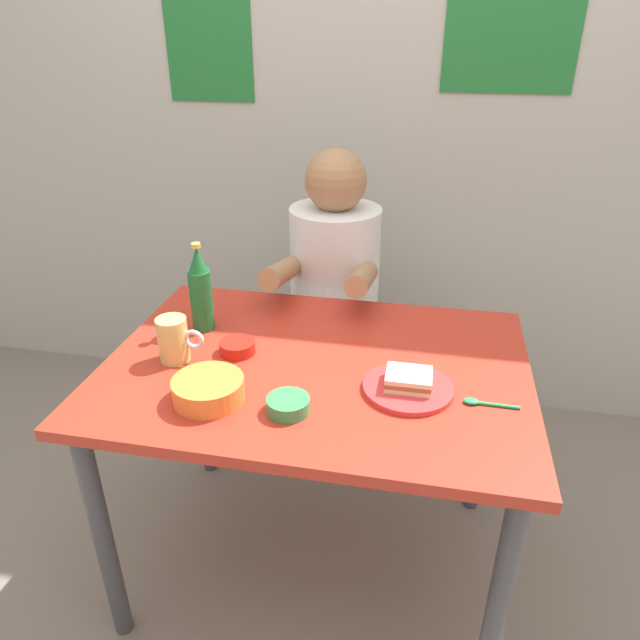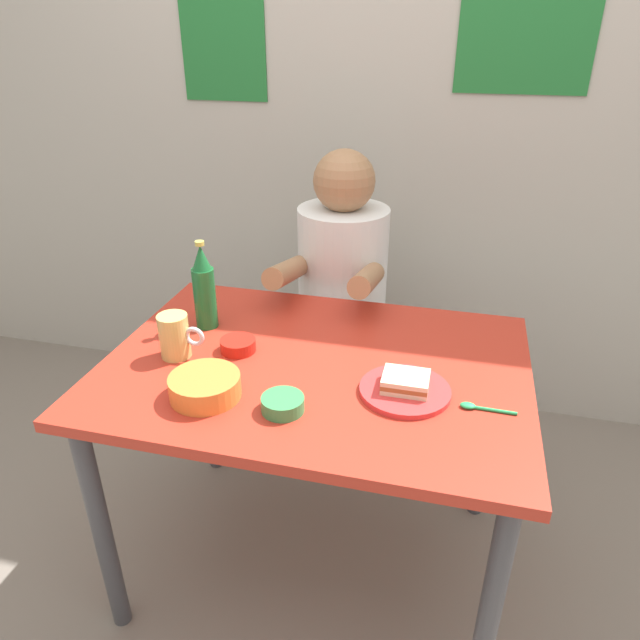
{
  "view_description": "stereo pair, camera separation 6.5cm",
  "coord_description": "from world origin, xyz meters",
  "views": [
    {
      "loc": [
        0.26,
        -1.26,
        1.53
      ],
      "look_at": [
        0.0,
        0.05,
        0.84
      ],
      "focal_mm": 32.29,
      "sensor_mm": 36.0,
      "label": 1
    },
    {
      "loc": [
        0.33,
        -1.25,
        1.53
      ],
      "look_at": [
        0.0,
        0.05,
        0.84
      ],
      "focal_mm": 32.29,
      "sensor_mm": 36.0,
      "label": 2
    }
  ],
  "objects": [
    {
      "name": "beer_bottle",
      "position": [
        -0.36,
        0.12,
        0.86
      ],
      "size": [
        0.06,
        0.06,
        0.26
      ],
      "color": "#19602D",
      "rests_on": "dining_table"
    },
    {
      "name": "plate_orange",
      "position": [
        0.24,
        -0.08,
        0.75
      ],
      "size": [
        0.22,
        0.22,
        0.01
      ],
      "primitive_type": "cylinder",
      "color": "red",
      "rests_on": "dining_table"
    },
    {
      "name": "ground_plane",
      "position": [
        0.0,
        0.0,
        0.0
      ],
      "size": [
        6.0,
        6.0,
        0.0
      ],
      "primitive_type": "plane",
      "color": "slate"
    },
    {
      "name": "dip_bowl_green",
      "position": [
        -0.02,
        -0.22,
        0.76
      ],
      "size": [
        0.1,
        0.1,
        0.03
      ],
      "color": "#388C4C",
      "rests_on": "dining_table"
    },
    {
      "name": "sambal_bowl_red",
      "position": [
        -0.22,
        0.01,
        0.76
      ],
      "size": [
        0.1,
        0.1,
        0.03
      ],
      "color": "#B21E14",
      "rests_on": "dining_table"
    },
    {
      "name": "soup_bowl_orange",
      "position": [
        -0.22,
        -0.21,
        0.77
      ],
      "size": [
        0.17,
        0.17,
        0.05
      ],
      "color": "orange",
      "rests_on": "dining_table"
    },
    {
      "name": "dining_table",
      "position": [
        0.0,
        0.0,
        0.65
      ],
      "size": [
        1.1,
        0.8,
        0.74
      ],
      "color": "#B72D1E",
      "rests_on": "ground"
    },
    {
      "name": "stool",
      "position": [
        -0.06,
        0.63,
        0.35
      ],
      "size": [
        0.34,
        0.34,
        0.45
      ],
      "color": "#4C4C51",
      "rests_on": "ground"
    },
    {
      "name": "beer_mug",
      "position": [
        -0.37,
        -0.06,
        0.8
      ],
      "size": [
        0.13,
        0.08,
        0.12
      ],
      "color": "#D1BC66",
      "rests_on": "dining_table"
    },
    {
      "name": "sandwich",
      "position": [
        0.24,
        -0.08,
        0.77
      ],
      "size": [
        0.11,
        0.09,
        0.04
      ],
      "color": "beige",
      "rests_on": "plate_orange"
    },
    {
      "name": "spoon",
      "position": [
        0.42,
        -0.11,
        0.75
      ],
      "size": [
        0.13,
        0.02,
        0.01
      ],
      "color": "#26A559",
      "rests_on": "dining_table"
    },
    {
      "name": "wall_back",
      "position": [
        0.0,
        1.05,
        1.3
      ],
      "size": [
        4.4,
        0.09,
        2.6
      ],
      "color": "#ADA89E",
      "rests_on": "ground"
    },
    {
      "name": "person_seated",
      "position": [
        -0.06,
        0.62,
        0.77
      ],
      "size": [
        0.33,
        0.56,
        0.72
      ],
      "color": "white",
      "rests_on": "stool"
    }
  ]
}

